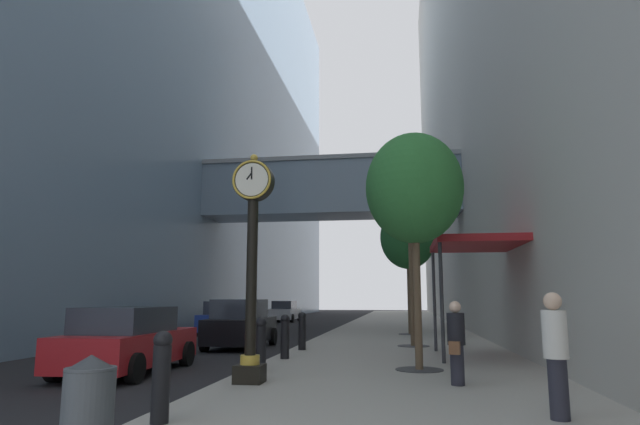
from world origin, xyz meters
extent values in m
plane|color=black|center=(0.00, 27.00, 0.00)|extent=(110.00, 110.00, 0.00)
cube|color=#9E998E|center=(3.51, 30.00, 0.07)|extent=(7.01, 80.00, 0.14)
cube|color=#758EA8|center=(-12.03, 30.00, 19.21)|extent=(9.00, 80.00, 38.43)
cube|color=slate|center=(-0.26, 27.03, 7.95)|extent=(15.14, 3.20, 3.00)
cube|color=gray|center=(-0.26, 27.03, 9.57)|extent=(15.14, 3.40, 0.24)
cube|color=#B7B2A8|center=(11.51, 30.00, 20.63)|extent=(9.00, 80.00, 41.27)
cube|color=black|center=(0.68, 7.38, 0.32)|extent=(0.55, 0.55, 0.35)
cylinder|color=gold|center=(0.68, 7.38, 0.58)|extent=(0.39, 0.38, 0.18)
cylinder|color=black|center=(0.68, 7.38, 2.22)|extent=(0.22, 0.22, 3.09)
cylinder|color=black|center=(0.68, 7.38, 4.18)|extent=(0.84, 0.28, 0.84)
torus|color=gold|center=(0.68, 7.22, 4.18)|extent=(0.82, 0.05, 0.82)
cylinder|color=silver|center=(0.68, 7.23, 4.18)|extent=(0.69, 0.01, 0.69)
cylinder|color=silver|center=(0.68, 7.53, 4.18)|extent=(0.69, 0.01, 0.69)
sphere|color=gold|center=(0.68, 7.38, 4.67)|extent=(0.16, 0.16, 0.16)
cube|color=black|center=(0.63, 7.22, 4.25)|extent=(0.13, 0.01, 0.15)
cube|color=black|center=(0.68, 7.22, 4.31)|extent=(0.03, 0.01, 0.26)
cylinder|color=black|center=(0.45, 3.89, 0.64)|extent=(0.24, 0.24, 1.00)
sphere|color=black|center=(0.45, 3.89, 1.21)|extent=(0.25, 0.25, 0.25)
cylinder|color=black|center=(0.45, 9.06, 0.64)|extent=(0.24, 0.24, 1.00)
sphere|color=black|center=(0.45, 9.06, 1.21)|extent=(0.25, 0.25, 0.25)
cylinder|color=black|center=(0.45, 11.65, 0.64)|extent=(0.24, 0.24, 1.00)
sphere|color=black|center=(0.45, 11.65, 1.21)|extent=(0.25, 0.25, 0.25)
cylinder|color=black|center=(0.45, 14.23, 0.64)|extent=(0.24, 0.24, 1.00)
sphere|color=black|center=(0.45, 14.23, 1.21)|extent=(0.25, 0.25, 0.25)
cylinder|color=#333335|center=(4.03, 9.81, 0.15)|extent=(1.10, 1.10, 0.02)
cylinder|color=brown|center=(4.03, 9.81, 1.84)|extent=(0.18, 0.18, 3.41)
ellipsoid|color=#2D7033|center=(4.03, 9.81, 4.43)|extent=(2.36, 2.36, 2.71)
cylinder|color=#333335|center=(4.03, 16.11, 0.15)|extent=(1.10, 1.10, 0.02)
cylinder|color=brown|center=(4.03, 16.11, 2.44)|extent=(0.18, 0.18, 4.59)
ellipsoid|color=#23602D|center=(4.03, 16.11, 5.59)|extent=(2.29, 2.29, 2.63)
cylinder|color=#333335|center=(4.03, 22.41, 0.15)|extent=(1.10, 1.10, 0.02)
cylinder|color=brown|center=(4.03, 22.41, 1.91)|extent=(0.18, 0.18, 3.53)
ellipsoid|color=#23602D|center=(4.03, 22.41, 4.66)|extent=(2.62, 2.62, 3.01)
cylinder|color=#383D42|center=(0.43, 2.23, 0.60)|extent=(0.52, 0.52, 0.92)
cone|color=#272A2E|center=(0.43, 2.23, 1.11)|extent=(0.53, 0.53, 0.16)
cylinder|color=#23232D|center=(4.68, 7.69, 0.51)|extent=(0.32, 0.32, 0.75)
cylinder|color=black|center=(4.68, 7.69, 1.19)|extent=(0.42, 0.42, 0.61)
sphere|color=beige|center=(4.68, 7.69, 1.61)|extent=(0.23, 0.23, 0.23)
cube|color=brown|center=(4.63, 7.48, 0.85)|extent=(0.22, 0.17, 0.24)
cylinder|color=#23232D|center=(5.75, 4.88, 0.55)|extent=(0.36, 0.36, 0.81)
cylinder|color=silver|center=(5.75, 4.88, 1.28)|extent=(0.47, 0.47, 0.66)
sphere|color=beige|center=(5.75, 4.88, 1.73)|extent=(0.25, 0.25, 0.25)
cube|color=maroon|center=(5.81, 12.84, 3.34)|extent=(2.40, 3.60, 0.20)
cylinder|color=#333338|center=(4.69, 11.24, 1.74)|extent=(0.10, 0.10, 3.20)
cylinder|color=#333338|center=(4.69, 14.44, 1.74)|extent=(0.10, 0.10, 3.20)
cube|color=navy|center=(-4.87, 23.01, 0.62)|extent=(1.90, 4.50, 0.79)
cube|color=#282D38|center=(-4.87, 22.79, 1.31)|extent=(1.66, 2.53, 0.65)
cylinder|color=black|center=(-5.80, 24.55, 0.32)|extent=(0.22, 0.64, 0.64)
cylinder|color=black|center=(-3.93, 24.53, 0.32)|extent=(0.22, 0.64, 0.64)
cylinder|color=black|center=(-5.82, 21.49, 0.32)|extent=(0.22, 0.64, 0.64)
cylinder|color=black|center=(-3.95, 21.48, 0.32)|extent=(0.22, 0.64, 0.64)
cube|color=#AD191E|center=(-2.89, 9.28, 0.60)|extent=(1.93, 4.49, 0.75)
cube|color=#282D38|center=(-2.88, 9.06, 1.26)|extent=(1.65, 2.53, 0.62)
cylinder|color=black|center=(-3.83, 10.76, 0.32)|extent=(0.24, 0.65, 0.64)
cylinder|color=black|center=(-2.04, 10.82, 0.32)|extent=(0.24, 0.65, 0.64)
cylinder|color=black|center=(-3.74, 7.74, 0.32)|extent=(0.24, 0.65, 0.64)
cylinder|color=black|center=(-1.95, 7.80, 0.32)|extent=(0.24, 0.65, 0.64)
cube|color=silver|center=(-5.34, 38.15, 0.60)|extent=(1.81, 4.68, 0.77)
cube|color=#282D38|center=(-5.34, 37.92, 1.28)|extent=(1.56, 2.63, 0.63)
cylinder|color=black|center=(-6.23, 39.71, 0.32)|extent=(0.23, 0.64, 0.64)
cylinder|color=black|center=(-4.52, 39.74, 0.32)|extent=(0.23, 0.64, 0.64)
cylinder|color=black|center=(-6.16, 36.55, 0.32)|extent=(0.23, 0.64, 0.64)
cylinder|color=black|center=(-4.46, 36.59, 0.32)|extent=(0.23, 0.64, 0.64)
cube|color=black|center=(-2.15, 16.08, 0.64)|extent=(1.79, 4.29, 0.85)
cube|color=#282D38|center=(-2.14, 15.86, 1.40)|extent=(1.55, 2.41, 0.69)
cylinder|color=black|center=(-3.03, 17.51, 0.32)|extent=(0.23, 0.64, 0.64)
cylinder|color=black|center=(-1.32, 17.54, 0.32)|extent=(0.23, 0.64, 0.64)
cylinder|color=black|center=(-2.98, 14.62, 0.32)|extent=(0.23, 0.64, 0.64)
cylinder|color=black|center=(-1.27, 14.64, 0.32)|extent=(0.23, 0.64, 0.64)
camera|label=1|loc=(3.66, -3.09, 1.77)|focal=29.90mm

